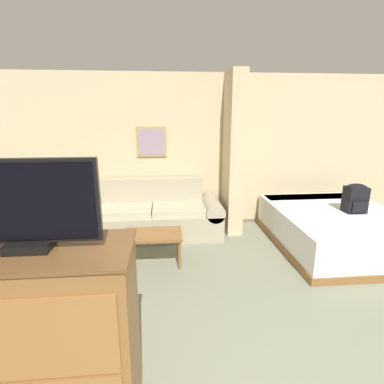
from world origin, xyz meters
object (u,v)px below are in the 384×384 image
object	(u,v)px
couch	(153,216)
coffee_table	(153,237)
bed	(334,228)
table_lamp	(70,187)
tv_dresser	(44,341)
backpack	(356,198)
tv	(24,206)

from	to	relation	value
couch	coffee_table	distance (m)	1.00
coffee_table	bed	bearing A→B (deg)	6.69
table_lamp	tv_dresser	size ratio (longest dim) A/B	0.31
couch	tv_dresser	size ratio (longest dim) A/B	1.86
table_lamp	bed	world-z (taller)	table_lamp
couch	backpack	bearing A→B (deg)	-14.20
bed	coffee_table	bearing A→B (deg)	-173.31
tv	tv_dresser	bearing A→B (deg)	-90.00
couch	bed	xyz separation A→B (m)	(2.75, -0.68, -0.04)
tv_dresser	backpack	xyz separation A→B (m)	(3.52, 2.34, 0.16)
table_lamp	backpack	xyz separation A→B (m)	(4.25, -0.76, -0.07)
tv	bed	world-z (taller)	tv
coffee_table	table_lamp	xyz separation A→B (m)	(-1.31, 1.01, 0.46)
tv_dresser	tv	distance (m)	0.86
table_lamp	couch	bearing A→B (deg)	-0.38
couch	table_lamp	xyz separation A→B (m)	(-1.28, 0.01, 0.51)
backpack	coffee_table	bearing A→B (deg)	-175.19
bed	backpack	distance (m)	0.54
couch	tv	xyz separation A→B (m)	(-0.55, -3.09, 1.15)
table_lamp	tv	bearing A→B (deg)	-76.74
coffee_table	backpack	bearing A→B (deg)	4.81
coffee_table	tv_dresser	distance (m)	2.18
tv	backpack	bearing A→B (deg)	33.56
couch	coffee_table	world-z (taller)	couch
backpack	couch	bearing A→B (deg)	165.80
couch	coffee_table	bearing A→B (deg)	-87.99
tv_dresser	bed	size ratio (longest dim) A/B	0.57
couch	table_lamp	world-z (taller)	table_lamp
table_lamp	tv	xyz separation A→B (m)	(0.73, -3.09, 0.63)
table_lamp	bed	xyz separation A→B (m)	(4.03, -0.69, -0.56)
coffee_table	bed	world-z (taller)	bed
tv_dresser	backpack	distance (m)	4.23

